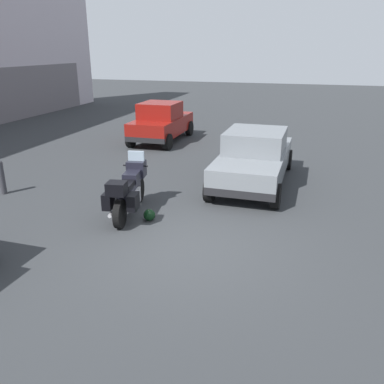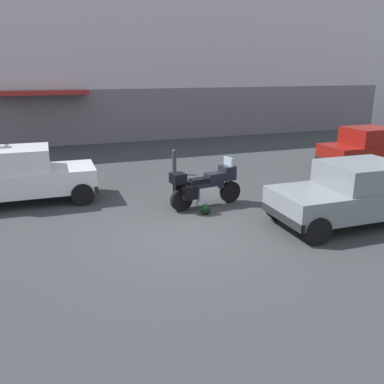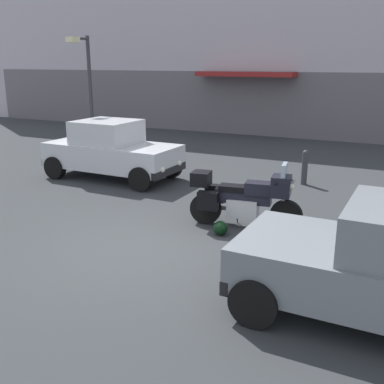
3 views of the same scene
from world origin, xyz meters
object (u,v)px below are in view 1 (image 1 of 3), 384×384
object	(u,v)px
helmet	(149,215)
car_sedan_far	(254,157)
motorcycle	(129,190)
bollard_curbside	(1,176)
car_wagon_end	(161,122)

from	to	relation	value
helmet	car_sedan_far	xyz separation A→B (m)	(3.43, -1.89, 0.64)
motorcycle	helmet	bearing A→B (deg)	-119.73
motorcycle	bollard_curbside	distance (m)	3.93
helmet	car_wagon_end	xyz separation A→B (m)	(7.95, 2.70, 0.67)
helmet	car_wagon_end	world-z (taller)	car_wagon_end
helmet	bollard_curbside	distance (m)	4.55
helmet	bollard_curbside	xyz separation A→B (m)	(0.55, 4.51, 0.36)
motorcycle	car_wagon_end	size ratio (longest dim) A/B	0.58
helmet	car_wagon_end	size ratio (longest dim) A/B	0.07
motorcycle	helmet	world-z (taller)	motorcycle
car_sedan_far	car_wagon_end	size ratio (longest dim) A/B	1.18
car_sedan_far	motorcycle	bearing A→B (deg)	142.96
motorcycle	car_sedan_far	distance (m)	4.05
bollard_curbside	helmet	bearing A→B (deg)	-96.92
helmet	car_wagon_end	bearing A→B (deg)	18.77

